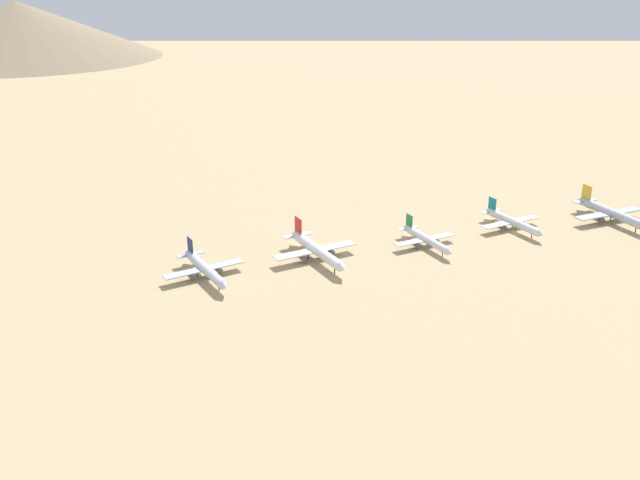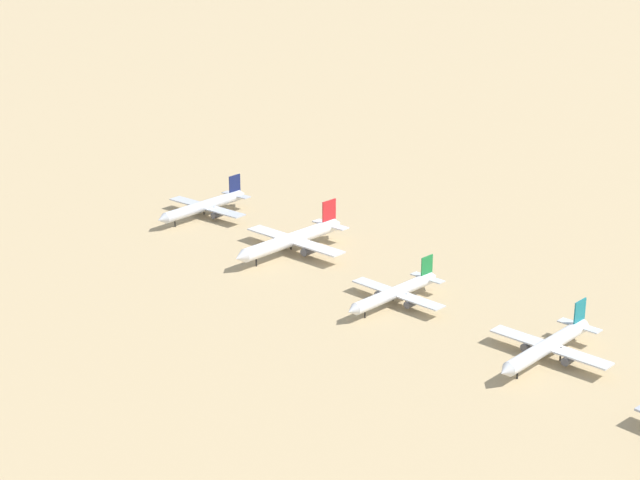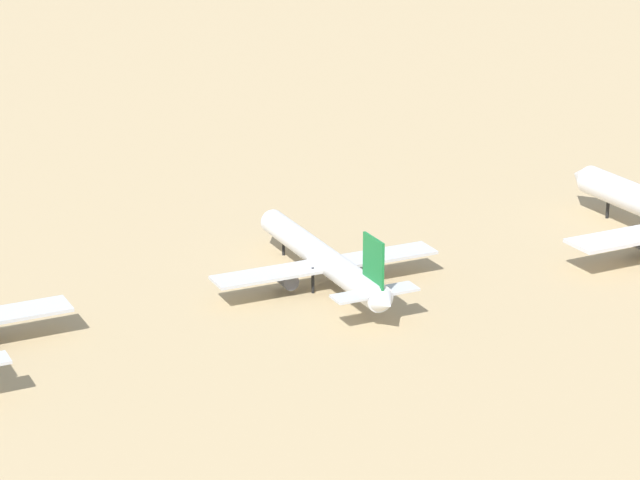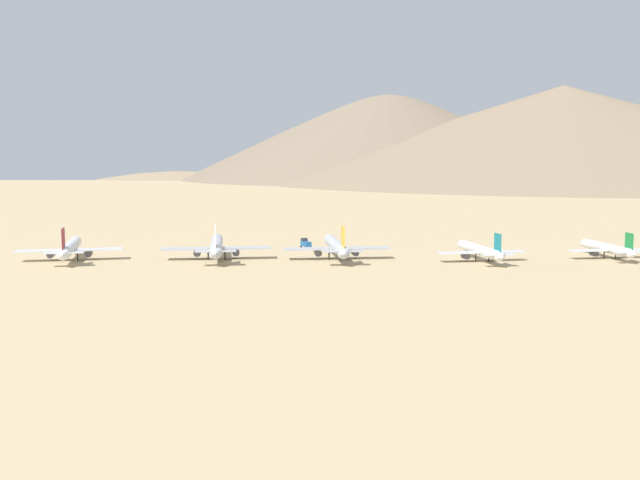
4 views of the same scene
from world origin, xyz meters
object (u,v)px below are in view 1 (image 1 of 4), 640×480
object	(u,v)px
parked_jet_1	(316,250)
parked_jet_3	(512,222)
parked_jet_4	(611,213)
parked_jet_0	(205,268)
parked_jet_2	(426,239)

from	to	relation	value
parked_jet_1	parked_jet_3	bearing A→B (deg)	85.88
parked_jet_3	parked_jet_4	bearing A→B (deg)	75.59
parked_jet_0	parked_jet_2	bearing A→B (deg)	83.74
parked_jet_0	parked_jet_2	world-z (taller)	parked_jet_0
parked_jet_1	parked_jet_2	bearing A→B (deg)	81.13
parked_jet_3	parked_jet_2	bearing A→B (deg)	-89.20
parked_jet_1	parked_jet_3	size ratio (longest dim) A/B	1.18
parked_jet_1	parked_jet_2	size ratio (longest dim) A/B	1.26
parked_jet_2	parked_jet_3	distance (m)	44.06
parked_jet_1	parked_jet_2	world-z (taller)	parked_jet_1
parked_jet_2	parked_jet_4	bearing A→B (deg)	82.99
parked_jet_2	parked_jet_0	bearing A→B (deg)	-96.26
parked_jet_2	parked_jet_3	world-z (taller)	parked_jet_3
parked_jet_1	parked_jet_2	xyz separation A→B (m)	(7.05, 45.16, -0.84)
parked_jet_2	parked_jet_1	bearing A→B (deg)	-98.87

